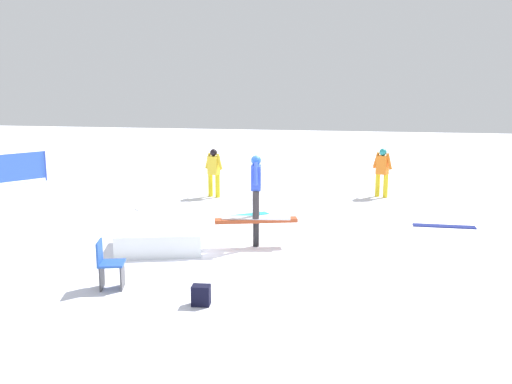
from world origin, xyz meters
name	(u,v)px	position (x,y,z in m)	size (l,w,h in m)	color
ground_plane	(256,246)	(0.00, 0.00, 0.00)	(60.00, 60.00, 0.00)	white
rail_feature	(256,223)	(0.00, 0.00, 0.53)	(1.84, 0.78, 0.64)	black
snow_kicker_ramp	(160,238)	(-2.04, -0.59, 0.24)	(1.80, 1.50, 0.48)	white
main_rider_on_rail	(256,188)	(0.00, 0.00, 1.34)	(1.55, 0.72, 1.41)	silver
bystander_orange	(382,170)	(2.91, 6.13, 0.87)	(0.63, 0.40, 1.55)	yellow
bystander_yellow	(214,170)	(-2.32, 5.17, 0.86)	(0.66, 0.33, 1.53)	yellow
loose_snowboard_cyan	(246,215)	(-0.80, 2.85, 0.01)	(1.27, 0.28, 0.02)	#26AEC6
loose_snowboard_white	(161,206)	(-3.48, 3.46, 0.01)	(1.54, 0.28, 0.02)	white
loose_snowboard_navy	(444,226)	(4.38, 2.59, 0.01)	(1.53, 0.28, 0.02)	navy
folding_chair	(109,266)	(-2.09, -3.05, 0.41)	(0.54, 0.54, 0.88)	#3F3F44
backpack_on_snow	(201,295)	(-0.27, -3.50, 0.17)	(0.30, 0.22, 0.34)	black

